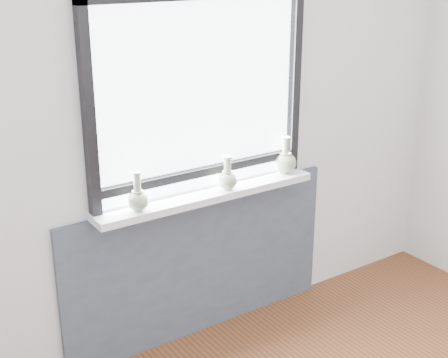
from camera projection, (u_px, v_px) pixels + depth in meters
back_wall at (197, 116)px, 3.32m from camera, size 3.60×0.02×2.60m
apron_panel at (202, 264)px, 3.59m from camera, size 1.70×0.03×0.86m
windowsill at (208, 195)px, 3.38m from camera, size 1.32×0.18×0.04m
window at (200, 91)px, 3.24m from camera, size 1.30×0.06×1.05m
vase_a at (138, 199)px, 3.11m from camera, size 0.11×0.11×0.20m
vase_b at (227, 178)px, 3.39m from camera, size 0.11×0.11×0.19m
vase_c at (285, 161)px, 3.64m from camera, size 0.13×0.13×0.22m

